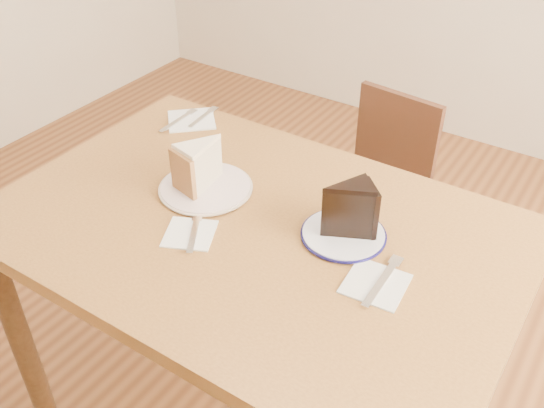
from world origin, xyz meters
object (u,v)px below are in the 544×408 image
at_px(table, 254,256).
at_px(plate_cream, 206,188).
at_px(chocolate_cake, 345,212).
at_px(carrot_cake, 203,165).
at_px(plate_navy, 343,235).
at_px(chair_far, 374,190).

height_order(table, plate_cream, plate_cream).
bearing_deg(chocolate_cake, carrot_cake, 46.76).
distance_m(table, chocolate_cake, 0.27).
height_order(plate_cream, chocolate_cake, chocolate_cake).
bearing_deg(plate_navy, chair_far, 107.15).
bearing_deg(plate_cream, chair_far, 77.09).
height_order(carrot_cake, chocolate_cake, chocolate_cake).
bearing_deg(carrot_cake, chair_far, 89.53).
distance_m(chair_far, chocolate_cake, 0.82).
distance_m(plate_navy, carrot_cake, 0.38).
distance_m(chair_far, plate_cream, 0.80).
distance_m(table, carrot_cake, 0.25).
height_order(table, chocolate_cake, chocolate_cake).
xyz_separation_m(table, carrot_cake, (-0.18, 0.06, 0.16)).
relative_size(plate_cream, carrot_cake, 1.92).
xyz_separation_m(chair_far, chocolate_cake, (0.21, -0.68, 0.42)).
xyz_separation_m(carrot_cake, chocolate_cake, (0.38, 0.01, 0.01)).
xyz_separation_m(table, plate_navy, (0.20, 0.07, 0.10)).
bearing_deg(chocolate_cake, plate_cream, 48.41).
height_order(table, carrot_cake, carrot_cake).
height_order(chair_far, chocolate_cake, chocolate_cake).
distance_m(table, plate_cream, 0.21).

